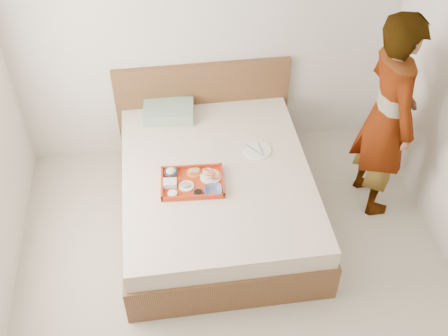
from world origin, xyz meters
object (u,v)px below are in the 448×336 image
at_px(dinner_plate, 257,150).
at_px(person, 387,117).
at_px(bed, 217,193).
at_px(tray, 192,182).

distance_m(dinner_plate, person, 1.10).
bearing_deg(person, bed, 86.91).
relative_size(tray, person, 0.27).
xyz_separation_m(dinner_plate, person, (1.02, -0.18, 0.39)).
relative_size(bed, person, 1.08).
distance_m(bed, tray, 0.38).
height_order(tray, person, person).
height_order(dinner_plate, person, person).
distance_m(tray, person, 1.66).
height_order(bed, person, person).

